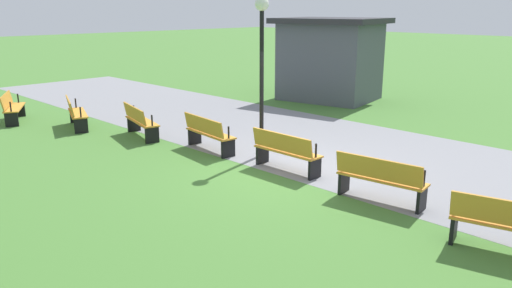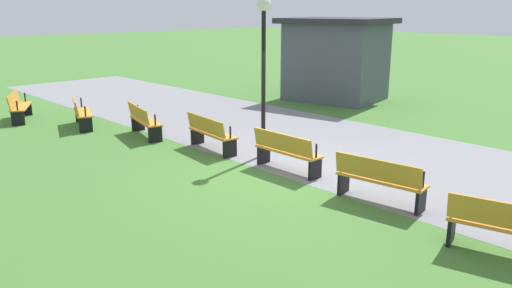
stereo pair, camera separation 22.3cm
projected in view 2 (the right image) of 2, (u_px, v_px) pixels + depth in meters
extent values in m
plane|color=#477A33|center=(288.00, 171.00, 10.97)|extent=(120.00, 120.00, 0.00)
cube|color=gray|center=(352.00, 150.00, 12.56)|extent=(33.90, 5.53, 0.01)
cube|color=orange|center=(21.00, 106.00, 15.78)|extent=(1.66, 1.16, 0.04)
cube|color=orange|center=(13.00, 99.00, 15.66)|extent=(1.50, 0.87, 0.40)
cube|color=black|center=(26.00, 109.00, 16.55)|extent=(0.23, 0.36, 0.43)
cylinder|color=black|center=(25.00, 97.00, 16.45)|extent=(0.06, 0.06, 0.30)
cube|color=black|center=(18.00, 119.00, 15.13)|extent=(0.23, 0.36, 0.43)
cylinder|color=black|center=(17.00, 106.00, 15.03)|extent=(0.06, 0.06, 0.30)
cube|color=orange|center=(83.00, 112.00, 14.92)|extent=(1.69, 1.00, 0.04)
cube|color=orange|center=(75.00, 105.00, 14.78)|extent=(1.57, 0.69, 0.40)
cube|color=black|center=(82.00, 115.00, 15.66)|extent=(0.19, 0.37, 0.43)
cylinder|color=black|center=(81.00, 102.00, 15.56)|extent=(0.06, 0.06, 0.30)
cube|color=black|center=(86.00, 125.00, 14.30)|extent=(0.19, 0.37, 0.43)
cylinder|color=black|center=(85.00, 111.00, 14.21)|extent=(0.06, 0.06, 0.30)
cube|color=orange|center=(146.00, 121.00, 13.80)|extent=(1.70, 0.83, 0.04)
cube|color=orange|center=(138.00, 113.00, 13.64)|extent=(1.62, 0.50, 0.40)
cube|color=black|center=(138.00, 123.00, 14.50)|extent=(0.15, 0.38, 0.43)
cylinder|color=black|center=(138.00, 110.00, 14.40)|extent=(0.05, 0.05, 0.30)
cube|color=black|center=(155.00, 135.00, 13.22)|extent=(0.15, 0.38, 0.43)
cylinder|color=black|center=(155.00, 120.00, 13.13)|extent=(0.05, 0.05, 0.30)
cube|color=orange|center=(213.00, 133.00, 12.44)|extent=(1.69, 0.64, 0.04)
cube|color=orange|center=(206.00, 125.00, 12.26)|extent=(1.65, 0.31, 0.40)
cube|color=black|center=(197.00, 136.00, 13.09)|extent=(0.11, 0.38, 0.43)
cylinder|color=black|center=(198.00, 121.00, 12.99)|extent=(0.05, 0.05, 0.30)
cube|color=black|center=(230.00, 149.00, 11.91)|extent=(0.11, 0.38, 0.43)
cylinder|color=black|center=(230.00, 132.00, 11.82)|extent=(0.05, 0.05, 0.30)
cube|color=orange|center=(288.00, 151.00, 10.85)|extent=(1.65, 0.44, 0.04)
cube|color=orange|center=(282.00, 142.00, 10.65)|extent=(1.65, 0.10, 0.40)
cube|color=black|center=(264.00, 154.00, 11.44)|extent=(0.06, 0.37, 0.43)
cylinder|color=black|center=(264.00, 138.00, 11.35)|extent=(0.04, 0.04, 0.30)
cube|color=black|center=(315.00, 169.00, 10.38)|extent=(0.06, 0.37, 0.43)
cylinder|color=black|center=(316.00, 151.00, 10.29)|extent=(0.04, 0.04, 0.30)
cube|color=orange|center=(381.00, 180.00, 9.06)|extent=(1.69, 0.64, 0.04)
cube|color=orange|center=(377.00, 170.00, 8.85)|extent=(1.65, 0.31, 0.40)
cube|color=black|center=(343.00, 183.00, 9.59)|extent=(0.11, 0.38, 0.43)
cylinder|color=black|center=(345.00, 163.00, 9.50)|extent=(0.05, 0.05, 0.30)
cube|color=black|center=(421.00, 201.00, 8.66)|extent=(0.11, 0.38, 0.43)
cylinder|color=black|center=(423.00, 180.00, 8.57)|extent=(0.05, 0.05, 0.30)
cube|color=orange|center=(509.00, 227.00, 7.11)|extent=(1.70, 0.83, 0.04)
cube|color=orange|center=(510.00, 216.00, 6.88)|extent=(1.62, 0.50, 0.40)
cube|color=black|center=(451.00, 230.00, 7.56)|extent=(0.15, 0.38, 0.43)
cylinder|color=black|center=(454.00, 205.00, 7.47)|extent=(0.05, 0.05, 0.30)
cylinder|color=black|center=(263.00, 86.00, 11.65)|extent=(0.10, 0.10, 3.42)
sphere|color=white|center=(264.00, 4.00, 11.16)|extent=(0.32, 0.32, 0.32)
cube|color=#4C515B|center=(336.00, 62.00, 19.16)|extent=(3.77, 3.32, 2.90)
cube|color=#28282D|center=(338.00, 21.00, 18.75)|extent=(4.35, 3.90, 0.20)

